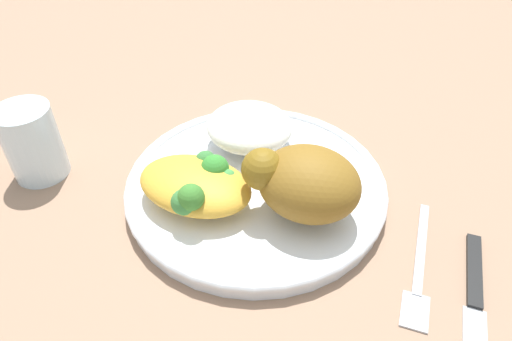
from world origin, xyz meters
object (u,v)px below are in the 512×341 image
mac_cheese_with_broccoli (197,184)px  knife (475,306)px  rice_pile (249,127)px  water_glass (32,143)px  roasted_chicken (304,182)px  plate (256,185)px  fork (419,267)px

mac_cheese_with_broccoli → knife: bearing=178.6°
rice_pile → mac_cheese_with_broccoli: bearing=85.4°
mac_cheese_with_broccoli → water_glass: size_ratio=1.39×
roasted_chicken → water_glass: 0.28m
roasted_chicken → knife: roasted_chicken is taller
roasted_chicken → knife: size_ratio=0.56×
rice_pile → mac_cheese_with_broccoli: mac_cheese_with_broccoli is taller
rice_pile → knife: (-0.25, 0.11, -0.04)m
mac_cheese_with_broccoli → water_glass: water_glass is taller
plate → water_glass: bearing=15.5°
mac_cheese_with_broccoli → water_glass: bearing=4.4°
plate → mac_cheese_with_broccoli: size_ratio=2.35×
rice_pile → mac_cheese_with_broccoli: size_ratio=0.84×
mac_cheese_with_broccoli → fork: mac_cheese_with_broccoli is taller
fork → water_glass: 0.40m
rice_pile → water_glass: (0.19, 0.12, 0.00)m
plate → roasted_chicken: 0.07m
fork → mac_cheese_with_broccoli: bearing=4.2°
plate → mac_cheese_with_broccoli: bearing=50.1°
mac_cheese_with_broccoli → knife: 0.26m
roasted_chicken → fork: 0.12m
plate → roasted_chicken: bearing=159.1°
fork → knife: knife is taller
roasted_chicken → knife: bearing=168.5°
water_glass → rice_pile: bearing=-148.8°
rice_pile → water_glass: bearing=31.2°
plate → mac_cheese_with_broccoli: mac_cheese_with_broccoli is taller
roasted_chicken → mac_cheese_with_broccoli: roasted_chicken is taller
roasted_chicken → fork: roasted_chicken is taller
fork → knife: bearing=155.2°
knife → rice_pile: bearing=-23.7°
water_glass → roasted_chicken: bearing=-171.7°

